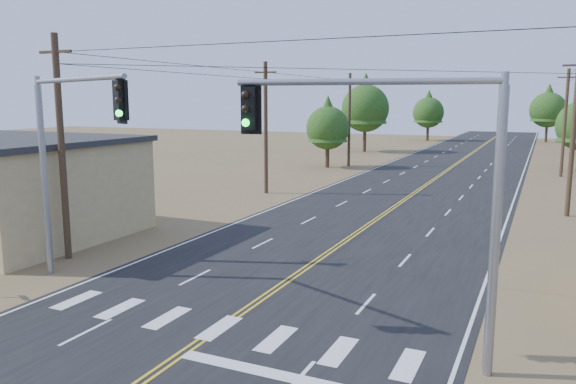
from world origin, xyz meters
The scene contains 12 objects.
road centered at (0.00, 30.00, 0.01)m, with size 15.00×200.00×0.02m, color black.
utility_pole_left_near centered at (-10.50, 12.00, 5.12)m, with size 1.80×0.30×10.00m.
utility_pole_left_mid centered at (-10.50, 32.00, 5.12)m, with size 1.80×0.30×10.00m.
utility_pole_left_far centered at (-10.50, 52.00, 5.12)m, with size 1.80×0.30×10.00m.
utility_pole_right_mid centered at (10.50, 32.00, 5.12)m, with size 1.80×0.30×10.00m.
utility_pole_right_far centered at (10.50, 52.00, 5.12)m, with size 1.80×0.30×10.00m.
signal_mast_left centered at (-7.40, 9.15, 5.52)m, with size 6.98×3.13×8.08m.
signal_mast_right centered at (6.01, 8.01, 5.33)m, with size 6.86×1.57×7.83m.
tree_left_near centered at (-12.15, 49.78, 4.69)m, with size 4.60×4.60×7.66m.
tree_left_mid centered at (-14.00, 69.31, 6.67)m, with size 6.54×6.54×10.90m.
tree_left_far centered at (-10.17, 94.77, 5.50)m, with size 5.40×5.40×8.99m.
tree_right_far centered at (9.00, 99.56, 6.09)m, with size 5.97×5.97×9.95m.
Camera 1 is at (8.99, -6.37, 7.15)m, focal length 35.00 mm.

